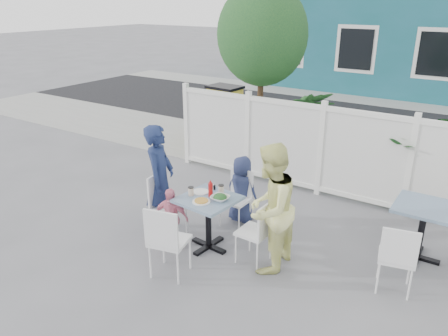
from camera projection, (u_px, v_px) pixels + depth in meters
The scene contains 29 objects.
ground at pixel (243, 254), 5.97m from camera, with size 80.00×80.00×0.00m, color slate.
near_sidewalk at pixel (339, 168), 8.92m from camera, with size 24.00×2.60×0.01m, color gray.
street at pixel (386, 127), 11.80m from camera, with size 24.00×5.00×0.01m, color black.
far_sidewalk at pixel (410, 105), 14.21m from camera, with size 24.00×1.60×0.01m, color gray.
building at pixel (429, 5), 16.02m from camera, with size 11.00×6.00×6.00m.
fence_back at pixel (321, 152), 7.50m from camera, with size 5.86×0.08×1.60m.
tree at pixel (262, 35), 8.41m from camera, with size 1.80×1.62×3.59m.
utility_cabinet at pixel (225, 116), 10.33m from camera, with size 0.70×0.50×1.30m, color gold.
potted_shrub_a at pixel (309, 134), 8.28m from camera, with size 0.95×0.95×1.69m, color #153E1F.
potted_shrub_b at pixel (420, 157), 7.19m from camera, with size 1.46×1.27×1.62m, color #153E1F.
main_table at pixel (208, 209), 5.91m from camera, with size 0.79×0.79×0.76m.
spare_table at pixel (424, 218), 5.64m from camera, with size 0.74×0.74×0.78m.
chair_left at pixel (164, 200), 6.27m from camera, with size 0.44×0.46×0.93m.
chair_right at pixel (259, 228), 5.58m from camera, with size 0.40×0.42×0.89m.
chair_back at pixel (238, 194), 6.60m from camera, with size 0.40×0.38×0.86m.
chair_near at pixel (166, 237), 5.27m from camera, with size 0.52×0.51×0.97m.
chair_spare at pixel (398, 255), 5.00m from camera, with size 0.48×0.47×0.89m.
man at pixel (160, 179), 6.30m from camera, with size 0.60×0.39×1.63m, color navy.
woman at pixel (270, 209), 5.38m from camera, with size 0.81×0.63×1.67m, color #F3F846.
boy at pixel (242, 189), 6.67m from camera, with size 0.52×0.34×1.06m, color #21294D.
toddler at pixel (171, 218), 6.00m from camera, with size 0.52×0.21×0.88m, color pink.
plate_main at pixel (201, 202), 5.72m from camera, with size 0.24×0.24×0.01m, color white.
plate_side at pixel (200, 192), 6.01m from camera, with size 0.23×0.23×0.02m, color white.
salad_bowl at pixel (220, 198), 5.77m from camera, with size 0.24×0.24×0.06m, color white.
coffee_cup_a at pixel (191, 192), 5.90m from camera, with size 0.07×0.07×0.11m, color beige.
coffee_cup_b at pixel (221, 190), 5.96m from camera, with size 0.08×0.08×0.11m, color beige.
ketchup_bottle at pixel (211, 190), 5.84m from camera, with size 0.06×0.06×0.20m, color #A81012.
salt_shaker at pixel (213, 187), 6.09m from camera, with size 0.03×0.03×0.07m, color white.
pepper_shaker at pixel (215, 187), 6.08m from camera, with size 0.03×0.03×0.07m, color black.
Camera 1 is at (2.60, -4.43, 3.27)m, focal length 35.00 mm.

